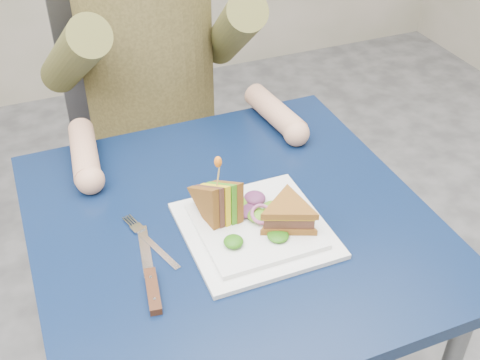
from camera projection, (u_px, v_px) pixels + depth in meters
name	position (u px, v px, depth m)	size (l,w,h in m)	color
table	(232.00, 249.00, 1.20)	(0.75, 0.75, 0.73)	black
chair	(148.00, 128.00, 1.77)	(0.42, 0.40, 0.93)	#47474C
diner	(146.00, 21.00, 1.46)	(0.54, 0.59, 0.74)	brown
plate	(255.00, 228.00, 1.12)	(0.26, 0.26, 0.02)	white
sandwich_flat	(288.00, 214.00, 1.10)	(0.16, 0.16, 0.05)	brown
sandwich_upright	(219.00, 202.00, 1.11)	(0.08, 0.13, 0.13)	brown
fork	(151.00, 243.00, 1.10)	(0.07, 0.18, 0.01)	silver
knife	(151.00, 283.00, 1.01)	(0.05, 0.22, 0.02)	silver
toothpick	(218.00, 175.00, 1.07)	(0.00, 0.00, 0.06)	tan
toothpick_frill	(218.00, 162.00, 1.06)	(0.01, 0.01, 0.02)	orange
lettuce_spill	(256.00, 216.00, 1.12)	(0.15, 0.13, 0.02)	#337A14
onion_ring	(262.00, 214.00, 1.11)	(0.04, 0.04, 0.01)	#9E4C7A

